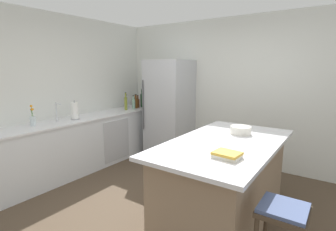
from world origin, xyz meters
The scene contains 19 objects.
ground_plane centered at (0.00, 0.00, 0.00)m, with size 7.20×7.20×0.00m, color #4C3D2D.
wall_rear centered at (0.00, 2.25, 1.30)m, with size 6.00×0.10×2.60m, color silver.
wall_left centered at (-2.45, 0.00, 1.30)m, with size 0.10×6.00×2.60m, color silver.
counter_run_left centered at (-2.10, 0.53, 0.45)m, with size 0.64×3.18×0.90m.
kitchen_island centered at (0.51, 0.35, 0.48)m, with size 1.05×1.92×0.94m.
refrigerator centered at (-1.26, 1.83, 0.94)m, with size 0.76×0.76×1.87m.
bar_stool centered at (1.23, -0.25, 0.56)m, with size 0.36×0.36×0.70m.
sink_faucet centered at (-2.14, 0.01, 1.06)m, with size 0.15×0.05×0.30m.
flower_vase centered at (-2.14, -0.37, 1.00)m, with size 0.08×0.08×0.31m.
paper_towel_roll centered at (-2.05, 0.27, 1.03)m, with size 0.14×0.14×0.31m.
vinegar_bottle centered at (-2.11, 2.00, 1.01)m, with size 0.05×0.05×0.30m.
wine_bottle centered at (-2.01, 1.90, 1.05)m, with size 0.07×0.07×0.38m.
syrup_bottle centered at (-2.05, 1.80, 1.00)m, with size 0.07×0.07×0.26m.
whiskey_bottle centered at (-2.03, 1.72, 1.02)m, with size 0.08×0.08×0.29m.
gin_bottle centered at (-2.01, 1.63, 1.01)m, with size 0.06×0.06×0.27m.
soda_bottle centered at (-2.11, 1.53, 1.02)m, with size 0.08×0.08×0.29m.
olive_oil_bottle centered at (-2.04, 1.43, 1.04)m, with size 0.06×0.06×0.35m.
cookbook_stack centered at (0.72, -0.13, 0.97)m, with size 0.25×0.21×0.06m.
mixing_bowl centered at (0.53, 0.75, 0.99)m, with size 0.25×0.25×0.10m.
Camera 1 is at (1.53, -2.21, 1.73)m, focal length 27.29 mm.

